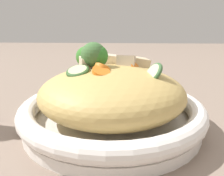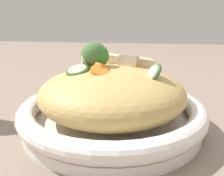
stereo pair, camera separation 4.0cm
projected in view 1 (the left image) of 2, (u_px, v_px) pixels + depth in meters
ground_plane at (112, 126)px, 0.43m from camera, size 3.00×3.00×0.00m
serving_bowl at (112, 113)px, 0.42m from camera, size 0.32×0.32×0.05m
noodle_heap at (112, 93)px, 0.41m from camera, size 0.25×0.25×0.09m
broccoli_florets at (92, 57)px, 0.42m from camera, size 0.08×0.12×0.07m
carrot_coins at (104, 68)px, 0.41m from camera, size 0.12×0.14×0.03m
zucchini_slices at (107, 70)px, 0.39m from camera, size 0.17×0.10×0.04m
chicken_chunks at (118, 63)px, 0.45m from camera, size 0.13×0.11×0.04m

